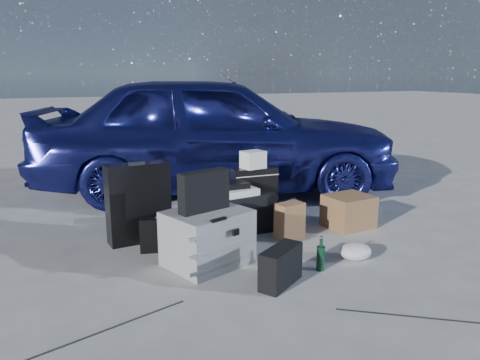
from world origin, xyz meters
name	(u,v)px	position (x,y,z in m)	size (l,w,h in m)	color
ground	(255,273)	(0.00, 0.00, 0.00)	(60.00, 60.00, 0.00)	beige
car	(216,133)	(0.64, 2.60, 0.78)	(1.84, 4.58, 1.56)	#292E93
pelican_case	(207,238)	(-0.28, 0.32, 0.23)	(0.62, 0.51, 0.45)	gray
laptop_bag	(204,191)	(-0.30, 0.34, 0.62)	(0.44, 0.11, 0.33)	black
briefcase	(162,235)	(-0.55, 0.75, 0.15)	(0.39, 0.09, 0.30)	black
suitcase_left	(138,203)	(-0.69, 1.09, 0.37)	(0.57, 0.20, 0.74)	black
suitcase_right	(254,194)	(0.56, 1.23, 0.29)	(0.48, 0.17, 0.57)	black
white_carton	(253,160)	(0.54, 1.23, 0.66)	(0.22, 0.18, 0.18)	white
duffel_bag	(236,213)	(0.25, 0.98, 0.19)	(0.75, 0.32, 0.38)	black
flat_box_white	(236,191)	(0.25, 0.98, 0.41)	(0.38, 0.28, 0.07)	white
flat_box_black	(235,185)	(0.24, 0.99, 0.47)	(0.26, 0.18, 0.06)	black
kraft_bag	(290,221)	(0.63, 0.59, 0.17)	(0.26, 0.16, 0.35)	#A66C48
cardboard_box	(349,211)	(1.36, 0.66, 0.16)	(0.44, 0.38, 0.33)	olive
plastic_bag	(355,251)	(0.89, -0.09, 0.07)	(0.27, 0.23, 0.15)	silver
messenger_bag	(281,266)	(0.08, -0.26, 0.14)	(0.41, 0.15, 0.29)	black
green_bottle	(321,254)	(0.50, -0.15, 0.13)	(0.07, 0.07, 0.27)	black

